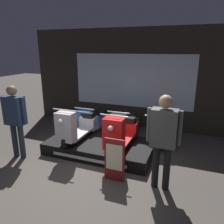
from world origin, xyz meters
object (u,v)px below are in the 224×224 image
at_px(price_sign_board, 114,160).
at_px(scooter_backrow_1, 124,126).
at_px(scooter_display_left, 77,126).
at_px(scooter_backrow_2, 159,130).
at_px(scooter_display_right, 122,132).
at_px(person_right_browsing, 163,134).
at_px(person_left_browsing, 15,115).
at_px(scooter_backrow_0, 93,122).

bearing_deg(price_sign_board, scooter_backrow_1, 103.16).
height_order(scooter_display_left, scooter_backrow_2, scooter_display_left).
height_order(scooter_display_right, person_right_browsing, person_right_browsing).
bearing_deg(scooter_backrow_2, scooter_display_left, -147.40).
distance_m(scooter_backrow_1, price_sign_board, 2.23).
bearing_deg(person_left_browsing, person_right_browsing, 0.00).
xyz_separation_m(scooter_display_left, person_right_browsing, (2.27, -0.87, 0.43)).
relative_size(person_left_browsing, price_sign_board, 1.96).
bearing_deg(scooter_backrow_2, person_left_browsing, -145.60).
relative_size(scooter_display_right, scooter_backrow_2, 1.00).
relative_size(scooter_backrow_2, person_left_browsing, 0.89).
bearing_deg(scooter_display_right, person_left_browsing, -159.63).
relative_size(scooter_display_right, price_sign_board, 1.75).
xyz_separation_m(scooter_backrow_1, person_right_browsing, (1.41, -2.08, 0.73)).
distance_m(scooter_display_left, person_right_browsing, 2.47).
bearing_deg(person_left_browsing, scooter_display_left, 37.21).
relative_size(scooter_backrow_1, scooter_backrow_2, 1.00).
relative_size(scooter_display_right, person_right_browsing, 0.87).
bearing_deg(scooter_backrow_0, scooter_backrow_1, 0.00).
xyz_separation_m(scooter_display_left, scooter_display_right, (1.20, 0.00, 0.00)).
height_order(scooter_display_left, scooter_display_right, same).
bearing_deg(scooter_backrow_2, scooter_backrow_1, 180.00).
height_order(scooter_backrow_1, scooter_backrow_2, same).
xyz_separation_m(person_left_browsing, person_right_browsing, (3.42, 0.00, 0.03)).
height_order(scooter_backrow_1, person_left_browsing, person_left_browsing).
xyz_separation_m(scooter_backrow_1, person_left_browsing, (-2.01, -2.08, 0.70)).
relative_size(scooter_backrow_0, person_right_browsing, 0.87).
distance_m(scooter_display_left, person_left_browsing, 1.49).
xyz_separation_m(scooter_display_left, scooter_backrow_1, (0.87, 1.21, -0.30)).
bearing_deg(price_sign_board, person_right_browsing, 6.07).
relative_size(person_right_browsing, price_sign_board, 2.01).
bearing_deg(price_sign_board, scooter_display_right, 100.57).
xyz_separation_m(person_left_browsing, price_sign_board, (2.52, -0.10, -0.61)).
bearing_deg(scooter_backrow_1, scooter_display_right, -74.81).
distance_m(person_left_browsing, person_right_browsing, 3.42).
xyz_separation_m(scooter_backrow_1, scooter_backrow_2, (1.02, 0.00, 0.00)).
distance_m(scooter_backrow_1, scooter_backrow_2, 1.02).
bearing_deg(scooter_display_right, scooter_backrow_0, 138.20).
bearing_deg(scooter_display_left, person_left_browsing, -142.79).
bearing_deg(scooter_backrow_1, scooter_display_left, -125.63).
bearing_deg(person_left_browsing, scooter_backrow_1, 45.94).
relative_size(scooter_backrow_1, person_right_browsing, 0.87).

